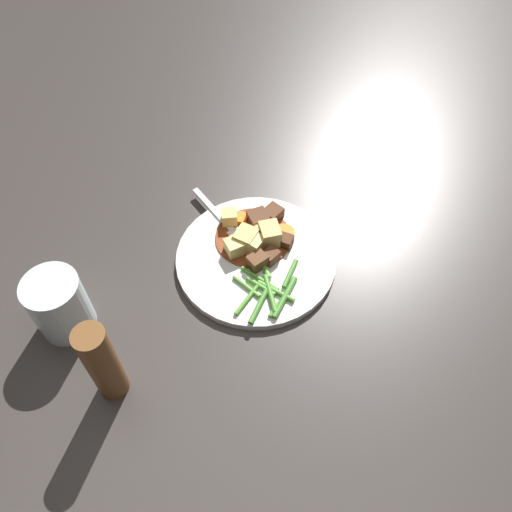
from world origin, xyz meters
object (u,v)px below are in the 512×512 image
pepper_mill (102,363)px  potato_chunk_5 (229,217)px  water_glass (59,305)px  meat_chunk_1 (256,261)px  carrot_slice_5 (284,234)px  potato_chunk_4 (270,235)px  meat_chunk_2 (258,219)px  dinner_plate (256,258)px  carrot_slice_0 (235,242)px  potato_chunk_1 (246,239)px  meat_chunk_3 (285,241)px  potato_chunk_3 (256,245)px  meat_chunk_0 (273,213)px  carrot_slice_2 (268,222)px  carrot_slice_4 (258,237)px  fork (225,222)px  carrot_slice_3 (271,230)px  potato_chunk_0 (262,228)px  carrot_slice_1 (240,218)px  potato_chunk_2 (236,247)px  meat_chunk_4 (271,256)px

pepper_mill → potato_chunk_5: bearing=-34.5°
water_glass → meat_chunk_1: bearing=-77.9°
meat_chunk_1 → carrot_slice_5: bearing=-44.7°
potato_chunk_4 → meat_chunk_2: 0.04m
dinner_plate → carrot_slice_0: bearing=46.7°
carrot_slice_5 → potato_chunk_1: 0.06m
meat_chunk_1 → meat_chunk_3: (0.04, -0.05, -0.00)m
potato_chunk_3 → meat_chunk_0: 0.08m
meat_chunk_2 → carrot_slice_2: bearing=-109.5°
dinner_plate → carrot_slice_4: carrot_slice_4 is taller
carrot_slice_2 → fork: carrot_slice_2 is taller
carrot_slice_5 → potato_chunk_1: bearing=98.4°
meat_chunk_1 → meat_chunk_2: size_ratio=0.92×
carrot_slice_3 → carrot_slice_5: carrot_slice_5 is taller
carrot_slice_2 → meat_chunk_1: bearing=160.3°
carrot_slice_0 → meat_chunk_2: (0.04, -0.04, 0.01)m
carrot_slice_3 → potato_chunk_5: bearing=66.5°
water_glass → potato_chunk_5: bearing=-58.4°
carrot_slice_2 → potato_chunk_4: bearing=177.1°
potato_chunk_0 → pepper_mill: bearing=135.7°
carrot_slice_0 → carrot_slice_2: (0.03, -0.06, 0.00)m
carrot_slice_4 → carrot_slice_1: bearing=29.9°
carrot_slice_0 → fork: 0.05m
fork → potato_chunk_3: bearing=-144.7°
carrot_slice_2 → meat_chunk_0: meat_chunk_0 is taller
dinner_plate → carrot_slice_5: size_ratio=7.35×
meat_chunk_0 → meat_chunk_2: bearing=109.9°
potato_chunk_1 → water_glass: bearing=110.9°
potato_chunk_2 → meat_chunk_1: 0.04m
carrot_slice_2 → potato_chunk_2: potato_chunk_2 is taller
meat_chunk_4 → fork: size_ratio=0.16×
potato_chunk_1 → potato_chunk_4: size_ratio=0.97×
potato_chunk_4 → potato_chunk_5: size_ratio=1.39×
meat_chunk_1 → meat_chunk_2: meat_chunk_1 is taller
carrot_slice_1 → carrot_slice_2: bearing=-109.2°
meat_chunk_0 → water_glass: 0.36m
carrot_slice_4 → fork: (0.04, 0.05, -0.00)m
dinner_plate → potato_chunk_4: size_ratio=7.15×
carrot_slice_0 → potato_chunk_1: (-0.00, -0.02, 0.01)m
carrot_slice_1 → potato_chunk_5: size_ratio=0.94×
meat_chunk_1 → fork: meat_chunk_1 is taller
meat_chunk_0 → meat_chunk_1: size_ratio=1.03×
carrot_slice_0 → meat_chunk_4: (-0.04, -0.05, 0.00)m
carrot_slice_5 → potato_chunk_3: 0.05m
potato_chunk_4 → meat_chunk_2: potato_chunk_4 is taller
potato_chunk_2 → pepper_mill: (-0.20, 0.19, 0.05)m
fork → carrot_slice_1: bearing=-84.1°
water_glass → meat_chunk_2: bearing=-63.6°
pepper_mill → meat_chunk_3: bearing=-52.3°
carrot_slice_2 → potato_chunk_4: (-0.04, 0.00, 0.01)m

